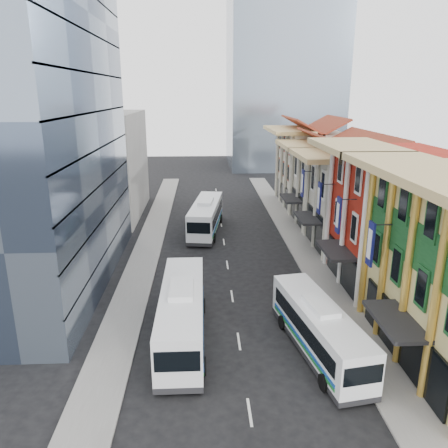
{
  "coord_description": "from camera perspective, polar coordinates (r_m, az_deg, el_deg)",
  "views": [
    {
      "loc": [
        -2.36,
        -18.48,
        16.53
      ],
      "look_at": [
        -0.38,
        21.11,
        4.54
      ],
      "focal_mm": 35.0,
      "sensor_mm": 36.0,
      "label": 1
    }
  ],
  "objects": [
    {
      "name": "ground",
      "position": [
        24.9,
        3.63,
        -24.8
      ],
      "size": [
        200.0,
        200.0,
        0.0
      ],
      "primitive_type": "plane",
      "color": "black",
      "rests_on": "ground"
    },
    {
      "name": "sidewalk_right",
      "position": [
        45.02,
        11.34,
        -4.96
      ],
      "size": [
        3.0,
        90.0,
        0.15
      ],
      "primitive_type": "cube",
      "color": "slate",
      "rests_on": "ground"
    },
    {
      "name": "sidewalk_left",
      "position": [
        44.12,
        -10.7,
        -5.38
      ],
      "size": [
        3.0,
        90.0,
        0.15
      ],
      "primitive_type": "cube",
      "color": "slate",
      "rests_on": "ground"
    },
    {
      "name": "shophouse_red",
      "position": [
        40.46,
        21.1,
        0.59
      ],
      "size": [
        8.0,
        10.0,
        12.0
      ],
      "primitive_type": "cube",
      "color": "#A12012",
      "rests_on": "ground"
    },
    {
      "name": "shophouse_cream_near",
      "position": [
        49.23,
        16.65,
        2.57
      ],
      "size": [
        8.0,
        9.0,
        10.0
      ],
      "primitive_type": "cube",
      "color": "beige",
      "rests_on": "ground"
    },
    {
      "name": "shophouse_cream_mid",
      "position": [
        57.57,
        13.75,
        4.79
      ],
      "size": [
        8.0,
        9.0,
        10.0
      ],
      "primitive_type": "cube",
      "color": "beige",
      "rests_on": "ground"
    },
    {
      "name": "shophouse_cream_far",
      "position": [
        67.43,
        11.3,
        7.09
      ],
      "size": [
        8.0,
        12.0,
        11.0
      ],
      "primitive_type": "cube",
      "color": "beige",
      "rests_on": "ground"
    },
    {
      "name": "office_tower",
      "position": [
        40.26,
        -24.88,
        13.15
      ],
      "size": [
        12.0,
        26.0,
        30.0
      ],
      "primitive_type": "cube",
      "color": "#3A465C",
      "rests_on": "ground"
    },
    {
      "name": "office_block_far",
      "position": [
        62.72,
        -15.53,
        7.48
      ],
      "size": [
        10.0,
        18.0,
        14.0
      ],
      "primitive_type": "cube",
      "color": "gray",
      "rests_on": "ground"
    },
    {
      "name": "bus_left_near",
      "position": [
        30.73,
        -5.48,
        -11.43
      ],
      "size": [
        2.97,
        12.61,
        4.04
      ],
      "primitive_type": null,
      "rotation": [
        0.0,
        0.0,
        -0.0
      ],
      "color": "silver",
      "rests_on": "ground"
    },
    {
      "name": "bus_left_far",
      "position": [
        53.51,
        -2.38,
        1.1
      ],
      "size": [
        4.7,
        12.99,
        4.07
      ],
      "primitive_type": null,
      "rotation": [
        0.0,
        0.0,
        -0.14
      ],
      "color": "silver",
      "rests_on": "ground"
    },
    {
      "name": "bus_right",
      "position": [
        29.9,
        12.3,
        -13.11
      ],
      "size": [
        4.46,
        11.52,
        3.61
      ],
      "primitive_type": null,
      "rotation": [
        0.0,
        0.0,
        0.17
      ],
      "color": "white",
      "rests_on": "ground"
    }
  ]
}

